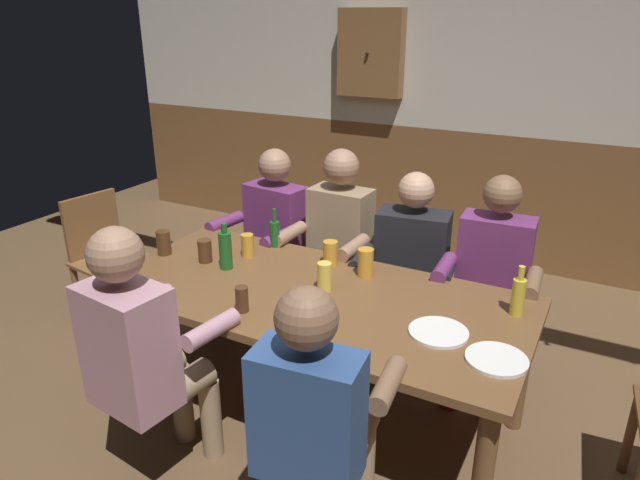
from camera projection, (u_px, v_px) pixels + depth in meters
name	position (u px, v px, depth m)	size (l,w,h in m)	color
ground_plane	(298.00, 431.00, 2.92)	(8.07, 8.07, 0.00)	brown
back_wall_upper	(468.00, 28.00, 4.41)	(6.73, 0.12, 1.58)	beige
back_wall_wainscot	(453.00, 194.00, 4.90)	(6.73, 0.12, 1.10)	brown
dining_table	(312.00, 307.00, 2.81)	(2.09, 0.98, 0.73)	brown
person_0	(269.00, 233.00, 3.71)	(0.57, 0.55, 1.21)	#6B2D66
person_1	(335.00, 242.00, 3.49)	(0.52, 0.51, 1.26)	#997F60
person_2	(409.00, 262.00, 3.30)	(0.59, 0.58, 1.18)	black
person_3	(490.00, 278.00, 3.07)	(0.54, 0.54, 1.22)	#6B2D66
person_4	(142.00, 348.00, 2.38)	(0.53, 0.57, 1.25)	#B78493
person_5	(316.00, 413.00, 2.05)	(0.55, 0.53, 1.20)	#2D4C84
chair_empty_near_left	(106.00, 255.00, 3.84)	(0.50, 0.50, 0.88)	brown
plate_0	(497.00, 359.00, 2.23)	(0.24, 0.24, 0.01)	white
plate_1	(438.00, 332.00, 2.42)	(0.25, 0.25, 0.01)	white
bottle_0	(225.00, 250.00, 3.01)	(0.07, 0.07, 0.26)	#195923
bottle_1	(275.00, 233.00, 3.30)	(0.06, 0.06, 0.23)	#195923
bottle_2	(518.00, 295.00, 2.55)	(0.06, 0.06, 0.24)	gold
pint_glass_0	(324.00, 277.00, 2.78)	(0.07, 0.07, 0.15)	#E5C64C
pint_glass_1	(205.00, 251.00, 3.10)	(0.08, 0.08, 0.13)	#4C2D19
pint_glass_2	(107.00, 267.00, 2.88)	(0.06, 0.06, 0.15)	white
pint_glass_3	(330.00, 253.00, 3.07)	(0.08, 0.08, 0.13)	gold
pint_glass_4	(242.00, 299.00, 2.58)	(0.06, 0.06, 0.12)	#4C2D19
pint_glass_5	(248.00, 245.00, 3.17)	(0.07, 0.07, 0.13)	gold
pint_glass_6	(164.00, 243.00, 3.20)	(0.08, 0.08, 0.14)	#4C2D19
pint_glass_7	(366.00, 263.00, 2.93)	(0.08, 0.08, 0.15)	gold
wall_dart_cabinet	(371.00, 53.00, 4.70)	(0.56, 0.15, 0.70)	brown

